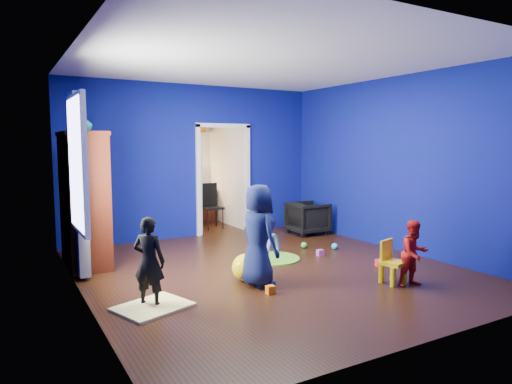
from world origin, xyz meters
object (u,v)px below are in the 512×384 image
child_black (149,261)px  crt_tv (87,197)px  tv_armoire (84,199)px  hopper_ball (245,267)px  kid_chair (393,264)px  study_desk (195,206)px  armchair (308,218)px  toddler_red (414,253)px  vase (85,124)px  child_navy (258,235)px  folding_chair (212,207)px  play_mat (272,258)px

child_black → crt_tv: (-0.28, 2.11, 0.52)m
tv_armoire → hopper_ball: 2.61m
hopper_ball → kid_chair: bearing=-33.2°
study_desk → kid_chair: bearing=-85.4°
armchair → crt_tv: crt_tv is taller
toddler_red → kid_chair: bearing=133.3°
child_black → vase: (-0.32, 1.81, 1.56)m
child_navy → tv_armoire: 2.73m
tv_armoire → crt_tv: 0.06m
child_black → study_desk: size_ratio=1.14×
crt_tv → hopper_ball: 2.60m
child_navy → hopper_ball: (-0.05, 0.25, -0.47)m
crt_tv → folding_chair: crt_tv is taller
play_mat → folding_chair: 2.86m
play_mat → folding_chair: bearing=85.1°
study_desk → child_navy: bearing=-102.8°
kid_chair → folding_chair: 4.66m
crt_tv → hopper_ball: crt_tv is taller
study_desk → folding_chair: 0.96m
study_desk → play_mat: bearing=-93.7°
hopper_ball → kid_chair: size_ratio=0.71×
tv_armoire → child_black: bearing=-81.4°
kid_chair → study_desk: size_ratio=0.57×
armchair → toddler_red: 3.46m
toddler_red → play_mat: toddler_red is taller
toddler_red → play_mat: 2.23m
child_navy → folding_chair: 4.00m
vase → play_mat: size_ratio=0.24×
child_navy → kid_chair: 1.78m
child_navy → vase: bearing=38.2°
kid_chair → child_navy: bearing=136.9°
child_navy → hopper_ball: 0.53m
tv_armoire → play_mat: 2.95m
tv_armoire → crt_tv: (0.04, 0.00, 0.04)m
tv_armoire → vase: bearing=-90.0°
armchair → child_navy: 3.47m
toddler_red → kid_chair: (-0.15, 0.20, -0.17)m
folding_chair → vase: bearing=-143.8°
toddler_red → armchair: bearing=82.8°
armchair → crt_tv: bearing=96.5°
crt_tv → play_mat: size_ratio=0.83×
child_navy → crt_tv: (-1.69, 2.08, 0.38)m
kid_chair → play_mat: size_ratio=0.59×
crt_tv → kid_chair: bearing=-41.7°
vase → play_mat: vase is taller
tv_armoire → kid_chair: 4.41m
child_black → crt_tv: 2.20m
child_black → study_desk: bearing=-73.9°
child_navy → play_mat: size_ratio=1.52×
armchair → kid_chair: armchair is taller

